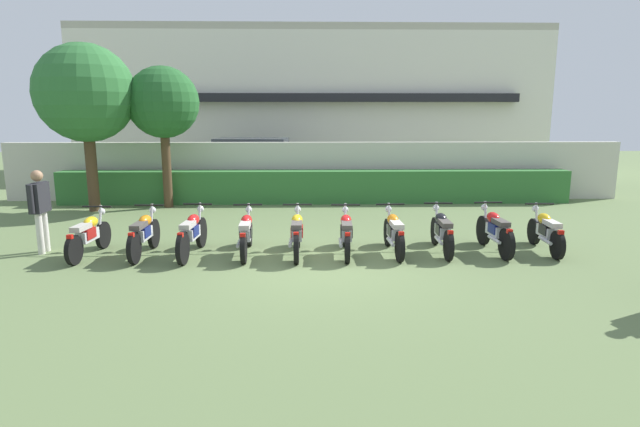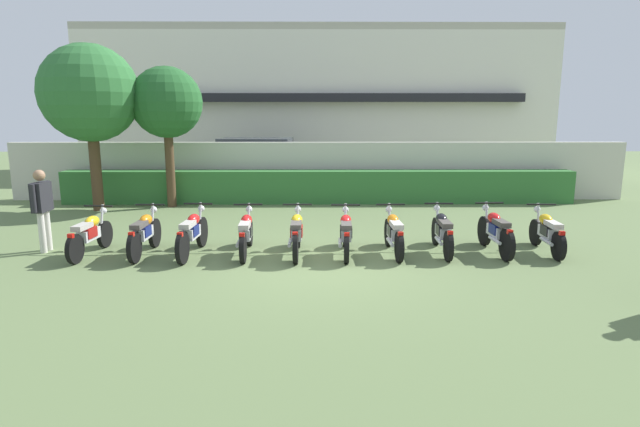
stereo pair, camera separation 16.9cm
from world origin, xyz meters
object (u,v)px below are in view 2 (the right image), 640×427
at_px(motorcycle_in_row_0, 90,234).
at_px(motorcycle_in_row_7, 442,231).
at_px(parked_car, 260,163).
at_px(tree_near_inspector, 90,94).
at_px(motorcycle_in_row_2, 192,233).
at_px(motorcycle_in_row_9, 547,232).
at_px(tree_far_side, 167,103).
at_px(motorcycle_in_row_8, 496,231).
at_px(motorcycle_in_row_1, 144,233).
at_px(motorcycle_in_row_6, 394,232).
at_px(motorcycle_in_row_3, 246,233).
at_px(motorcycle_in_row_5, 346,233).
at_px(motorcycle_in_row_4, 297,233).
at_px(inspector_person, 42,203).

height_order(motorcycle_in_row_0, motorcycle_in_row_7, motorcycle_in_row_7).
height_order(parked_car, tree_near_inspector, tree_near_inspector).
height_order(motorcycle_in_row_2, motorcycle_in_row_9, motorcycle_in_row_2).
distance_m(tree_far_side, motorcycle_in_row_8, 10.07).
height_order(motorcycle_in_row_2, motorcycle_in_row_8, motorcycle_in_row_2).
bearing_deg(tree_near_inspector, motorcycle_in_row_1, -58.90).
xyz_separation_m(motorcycle_in_row_0, motorcycle_in_row_2, (2.05, 0.01, 0.02)).
bearing_deg(motorcycle_in_row_0, motorcycle_in_row_6, -86.00).
xyz_separation_m(tree_near_inspector, motorcycle_in_row_3, (5.00, -4.88, -2.91)).
bearing_deg(motorcycle_in_row_8, motorcycle_in_row_3, 88.80).
xyz_separation_m(motorcycle_in_row_1, motorcycle_in_row_6, (5.02, 0.04, -0.01)).
bearing_deg(motorcycle_in_row_1, motorcycle_in_row_5, -89.49).
distance_m(motorcycle_in_row_1, motorcycle_in_row_5, 4.05).
bearing_deg(motorcycle_in_row_5, motorcycle_in_row_8, -85.96).
height_order(motorcycle_in_row_0, motorcycle_in_row_3, motorcycle_in_row_3).
height_order(motorcycle_in_row_5, motorcycle_in_row_9, motorcycle_in_row_5).
relative_size(tree_near_inspector, motorcycle_in_row_7, 2.52).
bearing_deg(tree_far_side, tree_near_inspector, -163.79).
height_order(tree_near_inspector, motorcycle_in_row_4, tree_near_inspector).
xyz_separation_m(motorcycle_in_row_2, motorcycle_in_row_4, (2.10, -0.04, -0.00)).
bearing_deg(motorcycle_in_row_8, parked_car, 28.99).
relative_size(motorcycle_in_row_9, inspector_person, 1.04).
bearing_deg(inspector_person, motorcycle_in_row_8, -1.16).
height_order(tree_far_side, motorcycle_in_row_2, tree_far_side).
bearing_deg(motorcycle_in_row_6, motorcycle_in_row_4, 90.98).
bearing_deg(motorcycle_in_row_8, motorcycle_in_row_1, 89.04).
relative_size(motorcycle_in_row_5, inspector_person, 1.09).
bearing_deg(tree_near_inspector, motorcycle_in_row_9, -23.40).
xyz_separation_m(parked_car, inspector_person, (-3.42, -9.62, 0.07)).
bearing_deg(motorcycle_in_row_1, motorcycle_in_row_0, 91.89).
relative_size(motorcycle_in_row_1, motorcycle_in_row_3, 0.95).
distance_m(motorcycle_in_row_6, inspector_person, 7.18).
xyz_separation_m(parked_car, tree_far_side, (-2.25, -4.39, 2.17)).
bearing_deg(motorcycle_in_row_0, motorcycle_in_row_7, -85.39).
distance_m(tree_near_inspector, motorcycle_in_row_4, 8.34).
bearing_deg(motorcycle_in_row_4, motorcycle_in_row_2, 89.17).
height_order(tree_far_side, motorcycle_in_row_3, tree_far_side).
bearing_deg(motorcycle_in_row_7, motorcycle_in_row_4, 95.85).
height_order(motorcycle_in_row_4, inspector_person, inspector_person).
xyz_separation_m(motorcycle_in_row_3, motorcycle_in_row_4, (1.02, -0.10, 0.01)).
distance_m(tree_near_inspector, motorcycle_in_row_8, 11.54).
xyz_separation_m(motorcycle_in_row_2, motorcycle_in_row_3, (1.07, 0.06, -0.02)).
bearing_deg(tree_far_side, motorcycle_in_row_0, -91.19).
distance_m(motorcycle_in_row_1, inspector_person, 2.22).
bearing_deg(tree_far_side, inspector_person, -102.54).
height_order(tree_far_side, motorcycle_in_row_7, tree_far_side).
height_order(motorcycle_in_row_5, motorcycle_in_row_7, same).
bearing_deg(motorcycle_in_row_9, motorcycle_in_row_4, 94.69).
height_order(motorcycle_in_row_1, inspector_person, inspector_person).
bearing_deg(motorcycle_in_row_9, parked_car, 38.07).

